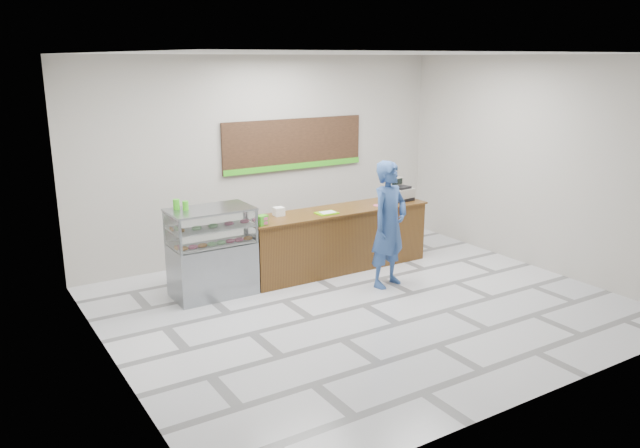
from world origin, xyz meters
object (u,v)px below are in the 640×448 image
sales_counter (337,239)px  cash_register (399,192)px  customer (389,224)px  display_case (212,252)px  serving_tray (327,213)px

sales_counter → cash_register: (1.31, 0.03, 0.65)m
customer → display_case: bearing=142.7°
sales_counter → customer: 1.18m
display_case → cash_register: size_ratio=2.83×
cash_register → customer: bearing=-143.3°
customer → sales_counter: bearing=89.3°
sales_counter → serving_tray: 0.62m
cash_register → serving_tray: 1.62m
display_case → serving_tray: (1.93, -0.14, 0.36)m
sales_counter → cash_register: bearing=1.3°
display_case → serving_tray: 1.96m
sales_counter → serving_tray: bearing=-154.9°
display_case → customer: bearing=-23.1°
display_case → customer: (2.47, -1.05, 0.30)m
display_case → serving_tray: bearing=-4.1°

